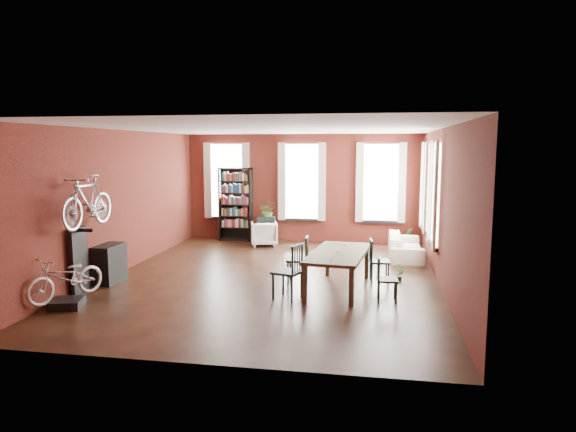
% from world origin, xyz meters
% --- Properties ---
extents(room, '(9.00, 9.04, 3.22)m').
position_xyz_m(room, '(0.25, 0.62, 2.14)').
color(room, black).
rests_on(room, ground).
extents(dining_table, '(1.25, 2.33, 0.76)m').
position_xyz_m(dining_table, '(1.48, -0.65, 0.38)').
color(dining_table, brown).
rests_on(dining_table, ground).
extents(dining_chair_a, '(0.61, 0.61, 1.04)m').
position_xyz_m(dining_chair_a, '(0.59, -1.44, 0.52)').
color(dining_chair_a, '#173033').
rests_on(dining_chair_a, ground).
extents(dining_chair_b, '(0.46, 0.46, 0.96)m').
position_xyz_m(dining_chair_b, '(0.60, -0.21, 0.48)').
color(dining_chair_b, black).
rests_on(dining_chair_b, ground).
extents(dining_chair_c, '(0.40, 0.40, 0.82)m').
position_xyz_m(dining_chair_c, '(2.42, -1.28, 0.41)').
color(dining_chair_c, black).
rests_on(dining_chair_c, ground).
extents(dining_chair_d, '(0.46, 0.46, 0.90)m').
position_xyz_m(dining_chair_d, '(2.28, 0.06, 0.45)').
color(dining_chair_d, '#163132').
rests_on(dining_chair_d, ground).
extents(bookshelf, '(1.00, 0.32, 2.20)m').
position_xyz_m(bookshelf, '(-2.00, 4.30, 1.10)').
color(bookshelf, black).
rests_on(bookshelf, ground).
extents(white_armchair, '(0.89, 0.86, 0.76)m').
position_xyz_m(white_armchair, '(-0.98, 3.66, 0.38)').
color(white_armchair, silver).
rests_on(white_armchair, ground).
extents(cream_sofa, '(0.61, 2.08, 0.81)m').
position_xyz_m(cream_sofa, '(2.95, 2.60, 0.41)').
color(cream_sofa, beige).
rests_on(cream_sofa, ground).
extents(striped_rug, '(1.11, 1.57, 0.01)m').
position_xyz_m(striped_rug, '(0.37, 2.05, 0.01)').
color(striped_rug, black).
rests_on(striped_rug, ground).
extents(bike_trainer, '(0.64, 0.64, 0.15)m').
position_xyz_m(bike_trainer, '(-3.16, -2.62, 0.08)').
color(bike_trainer, black).
rests_on(bike_trainer, ground).
extents(bike_wall_rack, '(0.16, 0.60, 1.30)m').
position_xyz_m(bike_wall_rack, '(-3.40, -1.80, 0.65)').
color(bike_wall_rack, black).
rests_on(bike_wall_rack, ground).
extents(console_table, '(0.40, 0.80, 0.80)m').
position_xyz_m(console_table, '(-3.28, -0.90, 0.40)').
color(console_table, black).
rests_on(console_table, ground).
extents(plant_stand, '(0.35, 0.35, 0.68)m').
position_xyz_m(plant_stand, '(-0.95, 4.03, 0.34)').
color(plant_stand, black).
rests_on(plant_stand, ground).
extents(plant_by_sofa, '(0.50, 0.65, 0.25)m').
position_xyz_m(plant_by_sofa, '(3.07, 4.07, 0.13)').
color(plant_by_sofa, '#365E25').
rests_on(plant_by_sofa, ground).
extents(plant_small, '(0.31, 0.42, 0.13)m').
position_xyz_m(plant_small, '(2.70, 0.22, 0.07)').
color(plant_small, '#346227').
rests_on(plant_small, ground).
extents(bicycle_floor, '(0.77, 0.91, 1.48)m').
position_xyz_m(bicycle_floor, '(-3.15, -2.60, 0.89)').
color(bicycle_floor, beige).
rests_on(bicycle_floor, bike_trainer).
extents(bicycle_hung, '(0.47, 1.00, 1.66)m').
position_xyz_m(bicycle_hung, '(-3.15, -1.80, 2.13)').
color(bicycle_hung, '#A5A8AD').
rests_on(bicycle_hung, bike_wall_rack).
extents(plant_on_stand, '(0.67, 0.70, 0.44)m').
position_xyz_m(plant_on_stand, '(-0.96, 4.07, 0.89)').
color(plant_on_stand, '#2E5923').
rests_on(plant_on_stand, plant_stand).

